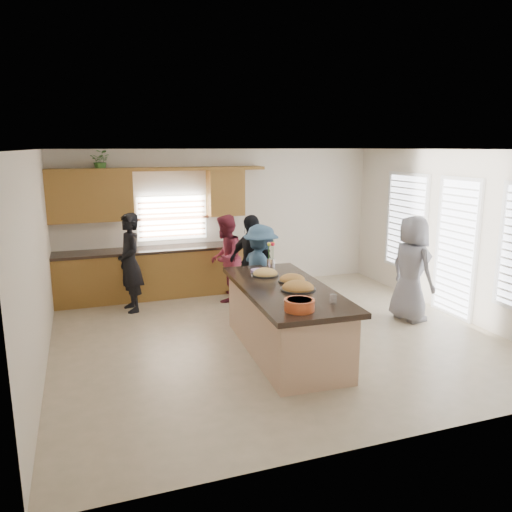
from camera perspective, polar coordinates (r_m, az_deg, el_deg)
name	(u,v)px	position (r m, az deg, el deg)	size (l,w,h in m)	color
floor	(275,336)	(7.76, 2.17, -9.08)	(6.50, 6.50, 0.00)	beige
room_shell	(276,213)	(7.28, 2.30, 4.98)	(6.52, 6.02, 2.81)	silver
back_cabinetry	(151,250)	(9.71, -11.91, 0.67)	(4.08, 0.66, 2.46)	olive
right_wall_glazing	(458,239)	(8.96, 22.12, 1.85)	(0.06, 4.00, 2.25)	white
island	(285,321)	(7.05, 3.31, -7.42)	(1.28, 2.75, 0.95)	tan
platter_front	(298,288)	(6.75, 4.83, -3.67)	(0.48, 0.48, 0.20)	black
platter_mid	(292,280)	(7.15, 4.17, -2.74)	(0.41, 0.41, 0.17)	black
platter_back	(265,274)	(7.47, 1.07, -2.04)	(0.41, 0.41, 0.17)	black
salad_bowl	(299,304)	(5.91, 4.98, -5.53)	(0.36, 0.36, 0.14)	#D25326
clear_cup	(333,299)	(6.23, 8.80, -4.87)	(0.08, 0.08, 0.11)	white
plate_stack	(258,271)	(7.67, 0.21, -1.71)	(0.22, 0.22, 0.04)	#BE95D9
flower_vase	(271,255)	(7.86, 1.73, 0.10)	(0.14, 0.14, 0.43)	silver
potted_plant	(101,161)	(9.54, -17.30, 10.35)	(0.34, 0.30, 0.38)	#3E772F
woman_left_back	(130,263)	(8.94, -14.19, -0.74)	(0.63, 0.42, 1.73)	black
woman_left_mid	(226,258)	(9.29, -3.51, -0.26)	(0.79, 0.61, 1.62)	maroon
woman_left_front	(251,264)	(8.60, -0.54, -0.92)	(1.01, 0.42, 1.72)	black
woman_right_back	(261,271)	(8.40, 0.54, -1.73)	(1.02, 0.59, 1.58)	#32516D
woman_right_front	(411,269)	(8.59, 17.34, -1.40)	(0.86, 0.56, 1.75)	slate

